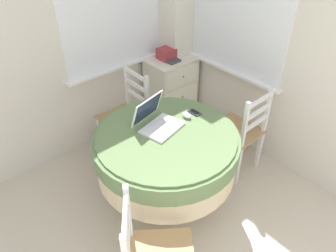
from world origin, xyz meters
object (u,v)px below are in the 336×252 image
object	(u,v)px
laptop	(157,121)
corner_cabinet	(171,89)
round_dining_table	(166,150)
storage_box	(166,54)
dining_chair_near_right_window	(240,132)
cell_phone	(194,113)
book_on_cabinet	(169,59)
dining_chair_near_back_window	(127,116)
computer_mouse	(187,115)

from	to	relation	value
laptop	corner_cabinet	distance (m)	1.31
round_dining_table	corner_cabinet	distance (m)	1.35
storage_box	dining_chair_near_right_window	bearing A→B (deg)	-93.10
cell_phone	corner_cabinet	xyz separation A→B (m)	(0.55, 0.91, -0.38)
round_dining_table	storage_box	distance (m)	1.34
storage_box	book_on_cabinet	size ratio (longest dim) A/B	0.74
dining_chair_near_back_window	dining_chair_near_right_window	world-z (taller)	same
cell_phone	dining_chair_near_right_window	world-z (taller)	dining_chair_near_right_window
cell_phone	corner_cabinet	world-z (taller)	cell_phone
round_dining_table	storage_box	world-z (taller)	storage_box
cell_phone	storage_box	xyz separation A→B (m)	(0.51, 0.94, 0.06)
book_on_cabinet	dining_chair_near_right_window	bearing A→B (deg)	-93.22
computer_mouse	cell_phone	xyz separation A→B (m)	(0.09, 0.00, -0.02)
laptop	cell_phone	distance (m)	0.36
dining_chair_near_right_window	dining_chair_near_back_window	bearing A→B (deg)	125.11
computer_mouse	corner_cabinet	size ratio (longest dim) A/B	0.11
dining_chair_near_right_window	book_on_cabinet	xyz separation A→B (m)	(0.06, 1.06, 0.34)
round_dining_table	cell_phone	xyz separation A→B (m)	(0.36, 0.06, 0.17)
dining_chair_near_back_window	book_on_cabinet	distance (m)	0.79
round_dining_table	dining_chair_near_back_window	size ratio (longest dim) A/B	1.26
laptop	dining_chair_near_right_window	size ratio (longest dim) A/B	0.41
dining_chair_near_back_window	corner_cabinet	world-z (taller)	dining_chair_near_back_window
computer_mouse	dining_chair_near_right_window	xyz separation A→B (m)	(0.54, -0.16, -0.34)
cell_phone	storage_box	world-z (taller)	storage_box
dining_chair_near_right_window	storage_box	world-z (taller)	dining_chair_near_right_window
laptop	storage_box	distance (m)	1.22
dining_chair_near_back_window	corner_cabinet	bearing A→B (deg)	13.26
computer_mouse	dining_chair_near_right_window	bearing A→B (deg)	-16.87
dining_chair_near_right_window	corner_cabinet	size ratio (longest dim) A/B	1.17
book_on_cabinet	cell_phone	bearing A→B (deg)	-119.56
computer_mouse	laptop	bearing A→B (deg)	165.51
dining_chair_near_back_window	corner_cabinet	distance (m)	0.76
dining_chair_near_back_window	cell_phone	bearing A→B (deg)	-75.55
laptop	dining_chair_near_right_window	bearing A→B (deg)	-16.11
computer_mouse	cell_phone	bearing A→B (deg)	2.90
laptop	cell_phone	size ratio (longest dim) A/B	3.30
dining_chair_near_right_window	cell_phone	bearing A→B (deg)	159.36
storage_box	round_dining_table	bearing A→B (deg)	-130.93
laptop	dining_chair_near_right_window	xyz separation A→B (m)	(0.79, -0.23, -0.37)
round_dining_table	dining_chair_near_right_window	distance (m)	0.83
cell_phone	book_on_cabinet	xyz separation A→B (m)	(0.51, 0.89, 0.01)
computer_mouse	dining_chair_near_right_window	distance (m)	0.66
corner_cabinet	storage_box	distance (m)	0.44
dining_chair_near_back_window	computer_mouse	bearing A→B (deg)	-82.51
computer_mouse	corner_cabinet	xyz separation A→B (m)	(0.64, 0.91, -0.40)
round_dining_table	dining_chair_near_right_window	size ratio (longest dim) A/B	1.26
laptop	corner_cabinet	size ratio (longest dim) A/B	0.48
round_dining_table	computer_mouse	distance (m)	0.33
dining_chair_near_back_window	corner_cabinet	xyz separation A→B (m)	(0.74, 0.17, -0.05)
cell_phone	round_dining_table	bearing A→B (deg)	-170.21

